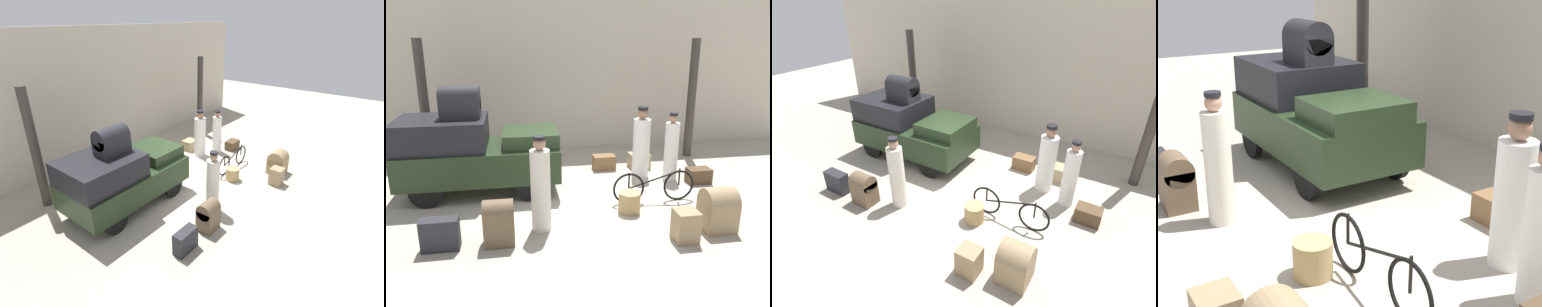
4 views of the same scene
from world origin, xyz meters
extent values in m
plane|color=#A89E8E|center=(0.00, 0.00, 0.00)|extent=(30.00, 30.00, 0.00)
cube|color=beige|center=(0.00, 4.08, 2.25)|extent=(16.00, 0.15, 4.50)
cylinder|color=#38332D|center=(-3.28, 2.58, 1.64)|extent=(0.24, 0.24, 3.29)
cylinder|color=#38332D|center=(3.85, 2.58, 1.64)|extent=(0.24, 0.24, 3.29)
cylinder|color=black|center=(-0.81, 1.61, 0.33)|extent=(0.67, 0.12, 0.67)
cylinder|color=black|center=(-0.81, 0.10, 0.33)|extent=(0.67, 0.12, 0.67)
cylinder|color=black|center=(-2.89, 1.61, 0.33)|extent=(0.67, 0.12, 0.67)
cylinder|color=black|center=(-2.89, 0.10, 0.33)|extent=(0.67, 0.12, 0.67)
cube|color=black|center=(-1.85, 0.86, 0.70)|extent=(3.35, 1.68, 0.69)
cube|color=black|center=(-2.60, 0.86, 1.35)|extent=(1.84, 1.54, 0.62)
cube|color=black|center=(-0.76, 0.86, 1.20)|extent=(1.17, 1.31, 0.31)
torus|color=black|center=(2.23, -0.40, 0.33)|extent=(0.66, 0.04, 0.66)
torus|color=black|center=(1.15, -0.40, 0.33)|extent=(0.66, 0.04, 0.66)
cylinder|color=black|center=(1.69, -0.40, 0.49)|extent=(1.09, 0.04, 0.36)
cylinder|color=black|center=(1.15, -0.40, 0.50)|extent=(0.04, 0.04, 0.34)
cylinder|color=black|center=(2.23, -0.40, 0.52)|extent=(0.04, 0.04, 0.37)
cylinder|color=tan|center=(1.05, -0.77, 0.20)|extent=(0.42, 0.42, 0.41)
cylinder|color=white|center=(1.93, 1.17, 0.71)|extent=(0.41, 0.41, 1.43)
sphere|color=#936B51|center=(1.93, 1.17, 1.56)|extent=(0.25, 0.25, 0.25)
cylinder|color=black|center=(1.93, 1.17, 1.69)|extent=(0.24, 0.24, 0.07)
cylinder|color=white|center=(2.57, 0.84, 0.69)|extent=(0.33, 0.33, 1.38)
sphere|color=tan|center=(2.57, 0.84, 1.49)|extent=(0.20, 0.20, 0.20)
cylinder|color=black|center=(2.57, 0.84, 1.59)|extent=(0.19, 0.19, 0.06)
cylinder|color=silver|center=(-0.69, -1.17, 0.73)|extent=(0.34, 0.34, 1.46)
sphere|color=tan|center=(-0.69, -1.17, 1.57)|extent=(0.21, 0.21, 0.21)
cylinder|color=black|center=(-0.69, -1.17, 1.68)|extent=(0.20, 0.20, 0.06)
cube|color=brown|center=(1.16, 1.80, 0.18)|extent=(0.57, 0.36, 0.37)
cube|color=#232328|center=(-2.34, -1.58, 0.26)|extent=(0.59, 0.26, 0.53)
cube|color=#9E8966|center=(2.11, 1.79, 0.19)|extent=(0.51, 0.43, 0.38)
cube|color=#937A56|center=(1.64, -1.98, 0.27)|extent=(0.38, 0.37, 0.54)
cube|color=#937A56|center=(2.37, -1.70, 0.25)|extent=(0.54, 0.55, 0.50)
cylinder|color=#937A56|center=(2.37, -1.70, 0.50)|extent=(0.54, 0.55, 0.55)
cube|color=#4C3823|center=(3.14, 0.48, 0.17)|extent=(0.53, 0.37, 0.35)
cube|color=brown|center=(-1.42, -1.54, 0.28)|extent=(0.49, 0.41, 0.57)
cylinder|color=brown|center=(-1.42, -1.54, 0.57)|extent=(0.49, 0.41, 0.41)
cube|color=#232328|center=(-2.18, 0.86, 1.87)|extent=(0.81, 0.51, 0.42)
cylinder|color=#232328|center=(-2.18, 0.86, 2.08)|extent=(0.81, 0.51, 0.51)
camera|label=1|loc=(-6.35, -4.85, 4.76)|focal=28.00mm
camera|label=2|loc=(-1.09, -7.20, 3.23)|focal=35.00mm
camera|label=3|loc=(3.47, -5.13, 4.40)|focal=28.00mm
camera|label=4|loc=(5.48, -2.99, 3.07)|focal=50.00mm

